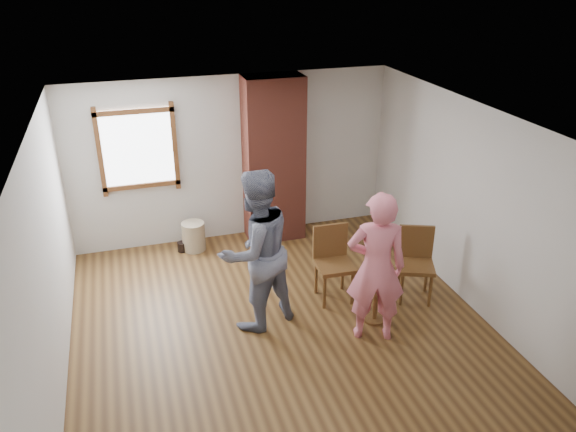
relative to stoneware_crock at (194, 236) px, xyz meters
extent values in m
plane|color=brown|center=(0.73, -2.40, -0.23)|extent=(5.50, 5.50, 0.00)
cube|color=silver|center=(0.73, 0.35, 1.07)|extent=(5.00, 0.04, 2.60)
cube|color=silver|center=(-1.77, -2.40, 1.07)|extent=(0.04, 5.50, 2.60)
cube|color=silver|center=(3.23, -2.40, 1.07)|extent=(0.04, 5.50, 2.60)
cube|color=white|center=(0.73, -2.40, 2.37)|extent=(5.00, 5.50, 0.04)
cube|color=brown|center=(-0.67, 0.31, 1.37)|extent=(1.14, 0.06, 1.34)
cube|color=white|center=(-0.67, 0.33, 1.37)|extent=(1.00, 0.02, 1.20)
cube|color=#974535|center=(1.33, 0.10, 1.07)|extent=(0.90, 0.50, 2.60)
cylinder|color=tan|center=(0.00, 0.00, 0.00)|extent=(0.41, 0.41, 0.45)
cylinder|color=black|center=(-0.19, 0.00, -0.15)|extent=(0.18, 0.18, 0.15)
cube|color=brown|center=(1.57, -1.92, 0.27)|extent=(0.49, 0.49, 0.06)
cylinder|color=brown|center=(1.38, -2.10, 0.02)|extent=(0.04, 0.04, 0.50)
cylinder|color=brown|center=(1.75, -2.12, 0.02)|extent=(0.04, 0.04, 0.50)
cylinder|color=brown|center=(1.40, -1.72, 0.02)|extent=(0.04, 0.04, 0.50)
cylinder|color=brown|center=(1.77, -1.74, 0.02)|extent=(0.04, 0.04, 0.50)
cube|color=brown|center=(1.59, -1.71, 0.53)|extent=(0.47, 0.07, 0.50)
cube|color=brown|center=(2.60, -2.22, 0.26)|extent=(0.59, 0.59, 0.05)
cylinder|color=brown|center=(2.36, -2.32, 0.02)|extent=(0.04, 0.04, 0.49)
cylinder|color=brown|center=(2.70, -2.46, 0.02)|extent=(0.04, 0.04, 0.49)
cylinder|color=brown|center=(2.50, -1.98, 0.02)|extent=(0.04, 0.04, 0.49)
cylinder|color=brown|center=(2.84, -2.12, 0.02)|extent=(0.04, 0.04, 0.49)
cube|color=brown|center=(2.68, -2.03, 0.51)|extent=(0.44, 0.21, 0.49)
cylinder|color=brown|center=(1.89, -2.53, 0.35)|extent=(0.40, 0.40, 0.04)
cylinder|color=brown|center=(1.89, -2.53, 0.06)|extent=(0.06, 0.06, 0.54)
cylinder|color=brown|center=(1.89, -2.53, -0.21)|extent=(0.28, 0.28, 0.03)
cylinder|color=white|center=(1.89, -2.53, 0.38)|extent=(0.18, 0.18, 0.01)
cube|color=white|center=(1.90, -2.53, 0.41)|extent=(0.08, 0.07, 0.06)
imported|color=black|center=(0.47, -2.14, 0.79)|extent=(1.20, 1.08, 2.03)
imported|color=pink|center=(1.73, -2.80, 0.71)|extent=(0.79, 0.64, 1.88)
camera|label=1|loc=(-0.87, -7.81, 3.98)|focal=35.00mm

